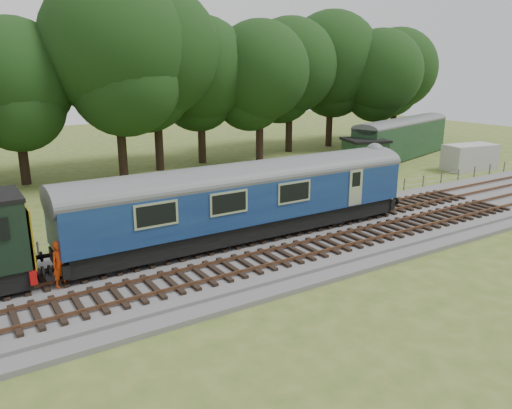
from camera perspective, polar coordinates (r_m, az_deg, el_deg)
ground at (r=23.27m, az=-1.68°, el=-6.14°), size 120.00×120.00×0.00m
ballast at (r=23.20m, az=-1.68°, el=-5.74°), size 70.00×7.00×0.35m
track_north at (r=24.26m, az=-3.39°, el=-4.19°), size 67.20×2.40×0.21m
track_south at (r=21.85m, az=0.48°, el=-6.44°), size 67.20×2.40×0.21m
fence at (r=27.00m, az=-6.60°, el=-3.12°), size 64.00×0.12×1.00m
tree_line at (r=42.93m, az=-16.96°, el=3.33°), size 70.00×8.00×18.00m
dmu_railcar at (r=24.18m, az=-1.03°, el=1.21°), size 18.05×2.86×3.88m
worker at (r=20.65m, az=-21.48°, el=-6.37°), size 0.79×0.67×1.84m
parked_coach at (r=50.07m, az=16.34°, el=7.50°), size 14.89×6.63×3.77m
shed at (r=43.40m, az=12.29°, el=5.61°), size 4.15×4.15×2.69m
caravan at (r=46.40m, az=23.23°, el=4.99°), size 4.77×2.90×2.18m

